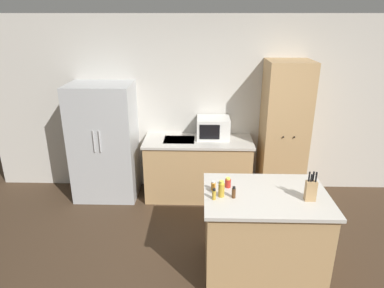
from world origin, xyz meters
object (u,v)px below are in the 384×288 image
(refrigerator, at_px, (104,142))
(spice_bottle_amber_oil, at_px, (234,193))
(spice_bottle_green_herb, at_px, (221,189))
(spice_bottle_pale_salt, at_px, (213,186))
(pantry_cabinet, at_px, (284,133))
(microwave, at_px, (213,128))
(spice_bottle_tall_dark, at_px, (228,183))
(spice_bottle_short_red, at_px, (214,194))
(knife_block, at_px, (311,190))

(refrigerator, relative_size, spice_bottle_amber_oil, 14.31)
(spice_bottle_green_herb, height_order, spice_bottle_pale_salt, spice_bottle_green_herb)
(pantry_cabinet, xyz_separation_m, microwave, (-1.00, 0.08, 0.04))
(spice_bottle_tall_dark, xyz_separation_m, spice_bottle_short_red, (-0.15, -0.25, 0.00))
(spice_bottle_amber_oil, bearing_deg, spice_bottle_green_herb, 169.92)
(pantry_cabinet, height_order, knife_block, pantry_cabinet)
(spice_bottle_short_red, relative_size, spice_bottle_amber_oil, 0.95)
(refrigerator, height_order, spice_bottle_amber_oil, refrigerator)
(pantry_cabinet, distance_m, spice_bottle_green_herb, 1.96)
(microwave, height_order, spice_bottle_pale_salt, microwave)
(spice_bottle_tall_dark, distance_m, spice_bottle_pale_salt, 0.16)
(microwave, height_order, knife_block, knife_block)
(pantry_cabinet, relative_size, knife_block, 6.74)
(spice_bottle_short_red, height_order, spice_bottle_green_herb, spice_bottle_green_herb)
(microwave, distance_m, spice_bottle_green_herb, 1.79)
(knife_block, bearing_deg, spice_bottle_green_herb, 176.70)
(refrigerator, xyz_separation_m, spice_bottle_tall_dark, (1.68, -1.48, 0.12))
(refrigerator, xyz_separation_m, spice_bottle_short_red, (1.53, -1.73, 0.13))
(pantry_cabinet, distance_m, spice_bottle_tall_dark, 1.76)
(refrigerator, height_order, spice_bottle_tall_dark, refrigerator)
(refrigerator, xyz_separation_m, spice_bottle_pale_salt, (1.53, -1.54, 0.12))
(spice_bottle_amber_oil, bearing_deg, spice_bottle_short_red, -169.17)
(microwave, bearing_deg, pantry_cabinet, -4.62)
(pantry_cabinet, xyz_separation_m, knife_block, (-0.14, -1.75, 0.03))
(microwave, relative_size, spice_bottle_pale_salt, 4.79)
(refrigerator, relative_size, pantry_cabinet, 0.84)
(microwave, xyz_separation_m, spice_bottle_short_red, (-0.05, -1.84, -0.07))
(knife_block, xyz_separation_m, spice_bottle_amber_oil, (-0.72, 0.03, -0.05))
(microwave, bearing_deg, spice_bottle_green_herb, -89.14)
(knife_block, bearing_deg, spice_bottle_tall_dark, 162.18)
(knife_block, height_order, spice_bottle_pale_salt, knife_block)
(spice_bottle_amber_oil, distance_m, spice_bottle_pale_salt, 0.24)
(spice_bottle_tall_dark, bearing_deg, spice_bottle_pale_salt, -155.91)
(spice_bottle_pale_salt, bearing_deg, microwave, 88.40)
(knife_block, height_order, spice_bottle_amber_oil, knife_block)
(refrigerator, relative_size, spice_bottle_green_herb, 10.15)
(pantry_cabinet, height_order, spice_bottle_green_herb, pantry_cabinet)
(knife_block, xyz_separation_m, spice_bottle_pale_salt, (-0.91, 0.18, -0.06))
(microwave, bearing_deg, spice_bottle_pale_salt, -91.60)
(spice_bottle_amber_oil, xyz_separation_m, spice_bottle_green_herb, (-0.12, 0.02, 0.02))
(microwave, relative_size, knife_block, 1.57)
(refrigerator, relative_size, knife_block, 5.67)
(knife_block, distance_m, spice_bottle_green_herb, 0.84)
(refrigerator, height_order, knife_block, refrigerator)
(microwave, xyz_separation_m, knife_block, (0.87, -1.84, -0.01))
(pantry_cabinet, bearing_deg, knife_block, -94.40)
(refrigerator, distance_m, pantry_cabinet, 2.58)
(knife_block, distance_m, spice_bottle_short_red, 0.91)
(spice_bottle_pale_salt, bearing_deg, refrigerator, 134.75)
(spice_bottle_tall_dark, bearing_deg, microwave, 93.74)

